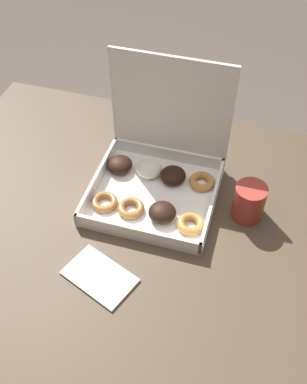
{
  "coord_description": "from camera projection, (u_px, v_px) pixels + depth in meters",
  "views": [
    {
      "loc": [
        0.22,
        -0.66,
        1.61
      ],
      "look_at": [
        -0.0,
        0.08,
        0.76
      ],
      "focal_mm": 42.0,
      "sensor_mm": 36.0,
      "label": 1
    }
  ],
  "objects": [
    {
      "name": "ground_plane",
      "position": [
        147.0,
        347.0,
        1.66
      ],
      "size": [
        8.0,
        8.0,
        0.0
      ],
      "primitive_type": "plane",
      "color": "#564C44"
    },
    {
      "name": "dining_table",
      "position": [
        145.0,
        244.0,
        1.18
      ],
      "size": [
        1.2,
        0.9,
        0.74
      ],
      "color": "#4C3D2D",
      "rests_on": "ground_plane"
    },
    {
      "name": "donut_box",
      "position": [
        158.0,
        168.0,
        1.15
      ],
      "size": [
        0.31,
        0.3,
        0.32
      ],
      "color": "white",
      "rests_on": "dining_table"
    },
    {
      "name": "coffee_mug",
      "position": [
        249.0,
        201.0,
        1.09
      ],
      "size": [
        0.08,
        0.08,
        0.1
      ],
      "color": "#A3382D",
      "rests_on": "dining_table"
    },
    {
      "name": "paper_napkin",
      "position": [
        100.0,
        277.0,
        1.0
      ],
      "size": [
        0.18,
        0.15,
        0.01
      ],
      "color": "beige",
      "rests_on": "dining_table"
    }
  ]
}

